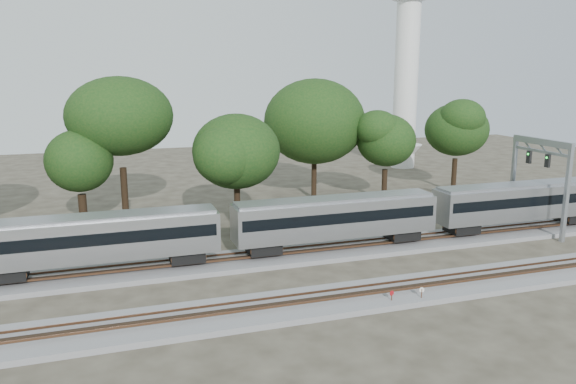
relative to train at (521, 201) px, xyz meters
The scene contains 14 objects.
ground 25.18m from the train, 166.10° to the right, with size 160.00×160.00×0.00m, color #383328.
track_far 24.43m from the train, behind, with size 160.00×5.00×0.73m.
track_near 26.40m from the train, 157.58° to the right, with size 160.00×5.00×0.73m.
train is the anchor object (origin of this frame).
switch_stand_red 23.57m from the train, 150.14° to the right, with size 0.34×0.12×1.09m.
switch_stand_white 21.86m from the train, 146.77° to the right, with size 0.37×0.12×1.16m.
switch_lever 21.27m from the train, 147.91° to the right, with size 0.50×0.30×0.30m, color #512D19.
signal_gantry 3.90m from the train, ahead, with size 0.64×7.60×9.25m.
tree_2 42.92m from the train, 161.33° to the left, with size 7.24×7.24×10.21m.
tree_3 40.24m from the train, 157.49° to the left, with size 11.37×11.37×16.03m.
tree_4 28.10m from the train, 159.44° to the left, with size 8.07×8.07×11.37m.
tree_5 25.35m from the train, 124.14° to the left, with size 9.77×9.77×13.77m.
tree_6 17.68m from the train, 111.91° to the left, with size 7.69×7.69×10.84m.
tree_7 19.95m from the train, 74.40° to the left, with size 8.33×8.33×11.74m.
Camera 1 is at (-13.85, -37.20, 15.59)m, focal length 35.00 mm.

